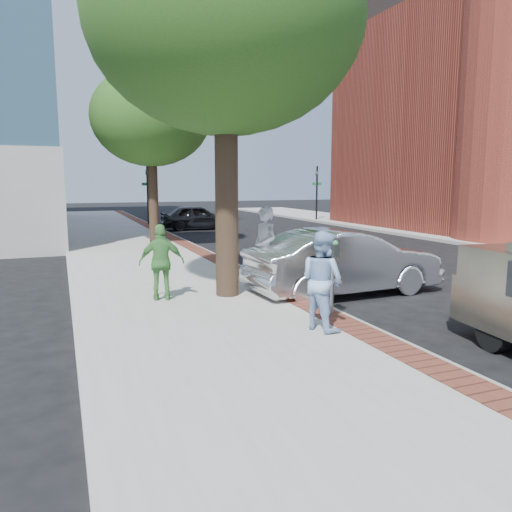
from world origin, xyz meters
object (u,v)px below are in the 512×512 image
parking_meter (333,261)px  person_gray (265,249)px  person_officer (322,280)px  sedan_silver (344,262)px  bg_car (197,217)px  person_green (162,262)px

parking_meter → person_gray: 2.52m
person_officer → sedan_silver: bearing=-54.4°
parking_meter → sedan_silver: bearing=53.3°
bg_car → sedan_silver: bearing=179.7°
person_gray → sedan_silver: (1.88, -0.51, -0.36)m
sedan_silver → person_officer: bearing=139.2°
person_gray → parking_meter: bearing=-5.0°
person_green → person_officer: bearing=134.3°
person_green → bg_car: bearing=-97.3°
person_green → sedan_silver: person_green is taller
parking_meter → bg_car: bearing=83.0°
parking_meter → person_officer: 1.09m
person_gray → person_officer: 3.33m
parking_meter → sedan_silver: size_ratio=0.30×
person_officer → person_green: size_ratio=1.04×
person_gray → person_green: size_ratio=1.20×
sedan_silver → bg_car: bearing=-6.2°
person_officer → bg_car: bearing=-25.5°
parking_meter → person_gray: person_gray is taller
person_gray → person_officer: size_ratio=1.15×
person_green → sedan_silver: size_ratio=0.35×
person_officer → sedan_silver: person_officer is taller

